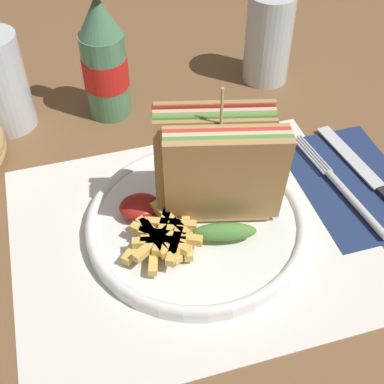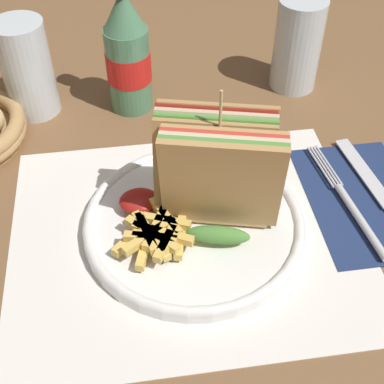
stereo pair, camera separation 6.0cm
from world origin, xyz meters
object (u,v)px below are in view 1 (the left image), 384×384
at_px(club_sandwich, 219,171).
at_px(glass_near, 268,43).
at_px(plate_main, 197,222).
at_px(glass_far, 1,83).
at_px(fork, 346,192).
at_px(knife, 371,178).
at_px(coke_bottle_near, 104,60).

xyz_separation_m(club_sandwich, glass_near, (0.16, 0.26, -0.02)).
xyz_separation_m(plate_main, glass_far, (-0.19, 0.26, 0.06)).
distance_m(club_sandwich, glass_near, 0.31).
bearing_deg(glass_far, fork, -34.55).
relative_size(club_sandwich, fork, 0.86).
height_order(fork, knife, fork).
relative_size(plate_main, glass_far, 1.85).
bearing_deg(knife, coke_bottle_near, 133.36).
relative_size(knife, glass_far, 1.57).
xyz_separation_m(plate_main, coke_bottle_near, (-0.06, 0.25, 0.07)).
bearing_deg(club_sandwich, fork, -2.47).
distance_m(plate_main, knife, 0.23).
relative_size(coke_bottle_near, glass_near, 1.44).
xyz_separation_m(club_sandwich, knife, (0.21, 0.01, -0.07)).
bearing_deg(knife, plate_main, 176.36).
bearing_deg(glass_near, fork, -90.61).
xyz_separation_m(knife, glass_near, (-0.04, 0.26, 0.05)).
xyz_separation_m(club_sandwich, fork, (0.16, -0.01, -0.07)).
bearing_deg(knife, glass_near, 91.97).
xyz_separation_m(fork, knife, (0.04, 0.02, -0.00)).
bearing_deg(glass_far, plate_main, -53.34).
relative_size(plate_main, club_sandwich, 1.51).
relative_size(fork, glass_near, 1.42).
height_order(club_sandwich, knife, club_sandwich).
distance_m(plate_main, coke_bottle_near, 0.27).
bearing_deg(coke_bottle_near, club_sandwich, -71.85).
height_order(club_sandwich, glass_near, club_sandwich).
relative_size(plate_main, fork, 1.30).
distance_m(coke_bottle_near, glass_far, 0.14).
relative_size(plate_main, coke_bottle_near, 1.29).
distance_m(plate_main, club_sandwich, 0.07).
relative_size(coke_bottle_near, glass_far, 1.44).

